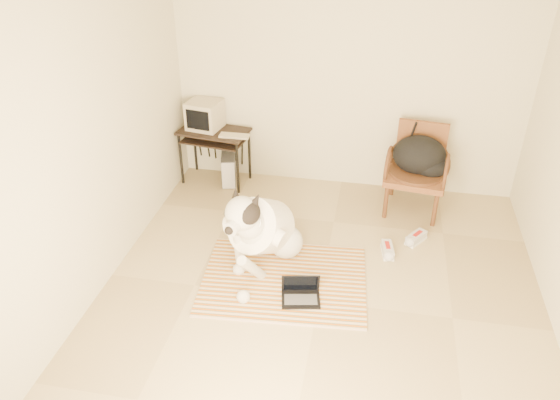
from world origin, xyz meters
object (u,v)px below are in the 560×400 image
(laptop, at_px, (301,293))
(crt_monitor, at_px, (205,115))
(computer_desk, at_px, (214,138))
(pc_tower, at_px, (229,169))
(dog, at_px, (262,229))
(rattan_chair, at_px, (417,169))
(backpack, at_px, (421,157))

(laptop, bearing_deg, crt_monitor, 126.01)
(computer_desk, distance_m, pc_tower, 0.43)
(pc_tower, bearing_deg, computer_desk, -176.15)
(computer_desk, bearing_deg, crt_monitor, 149.53)
(dog, bearing_deg, crt_monitor, 123.22)
(computer_desk, height_order, rattan_chair, rattan_chair)
(laptop, bearing_deg, computer_desk, 124.72)
(dog, distance_m, rattan_chair, 1.99)
(laptop, relative_size, computer_desk, 0.44)
(dog, bearing_deg, backpack, 41.85)
(laptop, relative_size, pc_tower, 0.92)
(computer_desk, height_order, backpack, backpack)
(dog, distance_m, crt_monitor, 1.94)
(laptop, bearing_deg, rattan_chair, 60.90)
(pc_tower, bearing_deg, rattan_chair, -4.58)
(backpack, bearing_deg, computer_desk, 176.10)
(dog, relative_size, laptop, 3.58)
(laptop, xyz_separation_m, pc_tower, (-1.22, 2.00, 0.11))
(backpack, bearing_deg, dog, -138.15)
(pc_tower, distance_m, rattan_chair, 2.26)
(laptop, relative_size, crt_monitor, 0.90)
(crt_monitor, bearing_deg, pc_tower, -11.82)
(laptop, bearing_deg, dog, 133.97)
(computer_desk, bearing_deg, pc_tower, 3.85)
(dog, relative_size, pc_tower, 3.28)
(crt_monitor, relative_size, rattan_chair, 0.44)
(laptop, height_order, backpack, backpack)
(crt_monitor, xyz_separation_m, rattan_chair, (2.51, -0.24, -0.36))
(rattan_chair, bearing_deg, dog, -137.64)
(computer_desk, relative_size, crt_monitor, 2.03)
(pc_tower, bearing_deg, dog, -63.56)
(dog, xyz_separation_m, crt_monitor, (-1.03, 1.58, 0.46))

